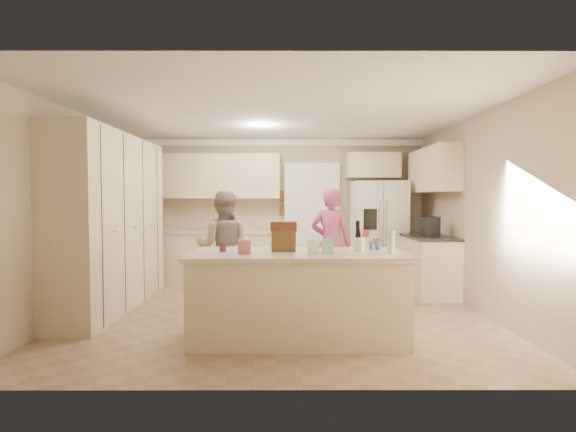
{
  "coord_description": "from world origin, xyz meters",
  "views": [
    {
      "loc": [
        0.09,
        -5.48,
        1.48
      ],
      "look_at": [
        0.1,
        0.35,
        1.25
      ],
      "focal_mm": 26.0,
      "sensor_mm": 36.0,
      "label": 1
    }
  ],
  "objects_px": {
    "tissue_box": "(245,247)",
    "teen_boy": "(223,247)",
    "coffee_maker": "(430,227)",
    "island_base": "(298,298)",
    "refrigerator": "(378,232)",
    "utensil_crock": "(358,245)",
    "dollhouse_body": "(284,241)",
    "teen_girl": "(331,243)"
  },
  "relations": [
    {
      "from": "tissue_box",
      "to": "teen_boy",
      "type": "bearing_deg",
      "value": 106.2
    },
    {
      "from": "coffee_maker",
      "to": "island_base",
      "type": "height_order",
      "value": "coffee_maker"
    },
    {
      "from": "island_base",
      "to": "coffee_maker",
      "type": "bearing_deg",
      "value": 42.83
    },
    {
      "from": "refrigerator",
      "to": "utensil_crock",
      "type": "xyz_separation_m",
      "value": [
        -0.85,
        -2.89,
        0.1
      ]
    },
    {
      "from": "dollhouse_body",
      "to": "coffee_maker",
      "type": "bearing_deg",
      "value": 39.29
    },
    {
      "from": "tissue_box",
      "to": "utensil_crock",
      "type": "bearing_deg",
      "value": 7.13
    },
    {
      "from": "refrigerator",
      "to": "dollhouse_body",
      "type": "bearing_deg",
      "value": -120.86
    },
    {
      "from": "tissue_box",
      "to": "dollhouse_body",
      "type": "height_order",
      "value": "dollhouse_body"
    },
    {
      "from": "teen_boy",
      "to": "teen_girl",
      "type": "bearing_deg",
      "value": -172.56
    },
    {
      "from": "utensil_crock",
      "to": "coffee_maker",
      "type": "bearing_deg",
      "value": 52.88
    },
    {
      "from": "refrigerator",
      "to": "utensil_crock",
      "type": "relative_size",
      "value": 12.0
    },
    {
      "from": "dollhouse_body",
      "to": "island_base",
      "type": "bearing_deg",
      "value": -33.69
    },
    {
      "from": "coffee_maker",
      "to": "teen_girl",
      "type": "xyz_separation_m",
      "value": [
        -1.51,
        -0.11,
        -0.24
      ]
    },
    {
      "from": "refrigerator",
      "to": "island_base",
      "type": "bearing_deg",
      "value": -117.74
    },
    {
      "from": "teen_girl",
      "to": "coffee_maker",
      "type": "bearing_deg",
      "value": -162.47
    },
    {
      "from": "island_base",
      "to": "teen_boy",
      "type": "xyz_separation_m",
      "value": [
        -1.03,
        1.56,
        0.36
      ]
    },
    {
      "from": "teen_boy",
      "to": "teen_girl",
      "type": "relative_size",
      "value": 0.97
    },
    {
      "from": "coffee_maker",
      "to": "tissue_box",
      "type": "xyz_separation_m",
      "value": [
        -2.6,
        -2.0,
        -0.07
      ]
    },
    {
      "from": "dollhouse_body",
      "to": "teen_boy",
      "type": "relative_size",
      "value": 0.16
    },
    {
      "from": "teen_boy",
      "to": "coffee_maker",
      "type": "bearing_deg",
      "value": -174.59
    },
    {
      "from": "tissue_box",
      "to": "dollhouse_body",
      "type": "bearing_deg",
      "value": 26.57
    },
    {
      "from": "refrigerator",
      "to": "utensil_crock",
      "type": "distance_m",
      "value": 3.02
    },
    {
      "from": "refrigerator",
      "to": "island_base",
      "type": "distance_m",
      "value": 3.33
    },
    {
      "from": "utensil_crock",
      "to": "tissue_box",
      "type": "height_order",
      "value": "utensil_crock"
    },
    {
      "from": "tissue_box",
      "to": "teen_boy",
      "type": "height_order",
      "value": "teen_boy"
    },
    {
      "from": "island_base",
      "to": "dollhouse_body",
      "type": "xyz_separation_m",
      "value": [
        -0.15,
        0.1,
        0.6
      ]
    },
    {
      "from": "tissue_box",
      "to": "teen_boy",
      "type": "relative_size",
      "value": 0.09
    },
    {
      "from": "refrigerator",
      "to": "tissue_box",
      "type": "bearing_deg",
      "value": -124.7
    },
    {
      "from": "utensil_crock",
      "to": "tissue_box",
      "type": "bearing_deg",
      "value": -172.87
    },
    {
      "from": "tissue_box",
      "to": "dollhouse_body",
      "type": "distance_m",
      "value": 0.45
    },
    {
      "from": "utensil_crock",
      "to": "tissue_box",
      "type": "distance_m",
      "value": 1.21
    },
    {
      "from": "tissue_box",
      "to": "island_base",
      "type": "bearing_deg",
      "value": 10.3
    },
    {
      "from": "coffee_maker",
      "to": "island_base",
      "type": "distance_m",
      "value": 2.87
    },
    {
      "from": "utensil_crock",
      "to": "tissue_box",
      "type": "relative_size",
      "value": 1.07
    },
    {
      "from": "teen_girl",
      "to": "tissue_box",
      "type": "bearing_deg",
      "value": 73.45
    },
    {
      "from": "island_base",
      "to": "tissue_box",
      "type": "relative_size",
      "value": 15.71
    },
    {
      "from": "refrigerator",
      "to": "teen_boy",
      "type": "xyz_separation_m",
      "value": [
        -2.53,
        -1.38,
        -0.1
      ]
    },
    {
      "from": "refrigerator",
      "to": "teen_boy",
      "type": "height_order",
      "value": "refrigerator"
    },
    {
      "from": "tissue_box",
      "to": "refrigerator",
      "type": "bearing_deg",
      "value": 56.02
    },
    {
      "from": "utensil_crock",
      "to": "teen_boy",
      "type": "xyz_separation_m",
      "value": [
        -1.68,
        1.51,
        -0.2
      ]
    },
    {
      "from": "coffee_maker",
      "to": "utensil_crock",
      "type": "distance_m",
      "value": 2.32
    },
    {
      "from": "refrigerator",
      "to": "island_base",
      "type": "relative_size",
      "value": 0.82
    }
  ]
}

